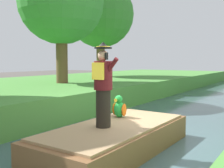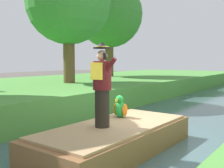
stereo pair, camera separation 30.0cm
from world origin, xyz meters
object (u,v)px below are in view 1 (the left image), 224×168
at_px(person_pirate, 103,85).
at_px(tree_slender, 61,2).
at_px(parrot_plush, 119,108).
at_px(boat, 115,138).
at_px(tree_broad, 101,15).

height_order(person_pirate, tree_slender, tree_slender).
height_order(parrot_plush, tree_slender, tree_slender).
relative_size(person_pirate, parrot_plush, 3.25).
height_order(boat, parrot_plush, parrot_plush).
xyz_separation_m(boat, tree_slender, (-6.30, 4.86, 4.60)).
xyz_separation_m(person_pirate, parrot_plush, (-0.27, 1.08, -0.68)).
height_order(parrot_plush, tree_broad, tree_broad).
distance_m(parrot_plush, tree_broad, 13.20).
bearing_deg(tree_slender, tree_broad, 107.21).
bearing_deg(tree_broad, tree_slender, -72.79).
height_order(person_pirate, tree_broad, tree_broad).
relative_size(person_pirate, tree_slender, 0.30).
distance_m(person_pirate, parrot_plush, 1.31).
relative_size(boat, tree_slender, 0.69).
xyz_separation_m(person_pirate, tree_broad, (-7.96, 10.89, 3.67)).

